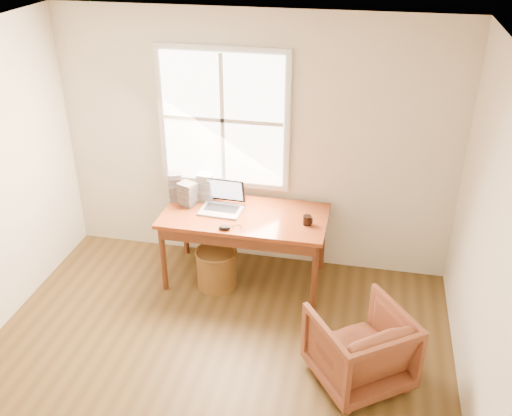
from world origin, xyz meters
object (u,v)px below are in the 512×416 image
at_px(desk, 245,216).
at_px(cd_stack_a, 205,187).
at_px(armchair, 360,347).
at_px(wicker_stool, 217,268).
at_px(coffee_mug, 307,220).
at_px(laptop, 221,200).

height_order(desk, cd_stack_a, cd_stack_a).
distance_m(desk, cd_stack_a, 0.53).
bearing_deg(cd_stack_a, armchair, -40.14).
height_order(wicker_stool, coffee_mug, coffee_mug).
bearing_deg(coffee_mug, cd_stack_a, -170.58).
xyz_separation_m(armchair, wicker_stool, (-1.45, 1.00, -0.13)).
bearing_deg(wicker_stool, armchair, -34.65).
relative_size(desk, laptop, 4.31).
distance_m(armchair, cd_stack_a, 2.23).
distance_m(armchair, coffee_mug, 1.33).
height_order(coffee_mug, cd_stack_a, cd_stack_a).
bearing_deg(armchair, laptop, -74.60).
height_order(desk, laptop, laptop).
bearing_deg(coffee_mug, armchair, -37.70).
bearing_deg(wicker_stool, laptop, 85.24).
height_order(laptop, coffee_mug, laptop).
relative_size(desk, cd_stack_a, 5.61).
bearing_deg(coffee_mug, laptop, -160.53).
height_order(laptop, cd_stack_a, cd_stack_a).
distance_m(desk, coffee_mug, 0.63).
bearing_deg(desk, cd_stack_a, 154.52).
bearing_deg(cd_stack_a, desk, -25.48).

